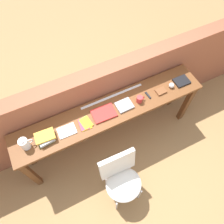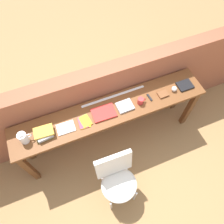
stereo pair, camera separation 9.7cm
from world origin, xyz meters
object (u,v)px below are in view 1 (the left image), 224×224
at_px(chair_white_moulded, 121,177).
at_px(mug, 140,99).
at_px(pamphlet_pile_colourful, 85,123).
at_px(leather_journal_brown, 161,91).
at_px(book_open_centre, 104,113).
at_px(sports_ball_small, 172,85).
at_px(book_repair_rightmost, 182,81).
at_px(multitool_folded, 148,95).
at_px(pitcher_white, 25,144).
at_px(magazine_cycling, 67,131).
at_px(book_stack_leftmost, 45,138).

relative_size(chair_white_moulded, mug, 8.10).
relative_size(pamphlet_pile_colourful, leather_journal_brown, 1.43).
height_order(book_open_centre, mug, mug).
bearing_deg(chair_white_moulded, mug, 48.68).
height_order(chair_white_moulded, pamphlet_pile_colourful, pamphlet_pile_colourful).
bearing_deg(chair_white_moulded, sports_ball_small, 32.38).
distance_m(chair_white_moulded, book_repair_rightmost, 1.47).
height_order(multitool_folded, leather_journal_brown, leather_journal_brown).
distance_m(pitcher_white, pamphlet_pile_colourful, 0.70).
distance_m(book_open_centre, book_repair_rightmost, 1.14).
bearing_deg(pitcher_white, multitool_folded, -0.15).
xyz_separation_m(chair_white_moulded, pitcher_white, (-0.84, 0.70, 0.43)).
bearing_deg(book_open_centre, magazine_cycling, -175.78).
xyz_separation_m(leather_journal_brown, book_repair_rightmost, (0.34, 0.02, 0.00)).
bearing_deg(magazine_cycling, book_open_centre, 3.76).
bearing_deg(chair_white_moulded, leather_journal_brown, 36.51).
bearing_deg(sports_ball_small, book_stack_leftmost, 179.64).
bearing_deg(magazine_cycling, book_stack_leftmost, 179.13).
height_order(multitool_folded, book_repair_rightmost, book_repair_rightmost).
bearing_deg(book_open_centre, chair_white_moulded, -97.21).
distance_m(pitcher_white, sports_ball_small, 1.91).
bearing_deg(multitool_folded, mug, -169.69).
relative_size(book_stack_leftmost, leather_journal_brown, 1.76).
bearing_deg(magazine_cycling, chair_white_moulded, -60.06).
relative_size(chair_white_moulded, book_stack_leftmost, 3.89).
height_order(pitcher_white, magazine_cycling, pitcher_white).
height_order(book_stack_leftmost, pamphlet_pile_colourful, book_stack_leftmost).
bearing_deg(pitcher_white, leather_journal_brown, -0.86).
distance_m(magazine_cycling, leather_journal_brown, 1.29).
xyz_separation_m(magazine_cycling, sports_ball_small, (1.45, -0.00, 0.03)).
bearing_deg(book_open_centre, mug, -2.03).
xyz_separation_m(pamphlet_pile_colourful, book_open_centre, (0.26, 0.03, 0.00)).
distance_m(multitool_folded, sports_ball_small, 0.34).
bearing_deg(pitcher_white, chair_white_moulded, -39.90).
height_order(sports_ball_small, book_repair_rightmost, sports_ball_small).
bearing_deg(chair_white_moulded, pitcher_white, 140.10).
relative_size(pamphlet_pile_colourful, mug, 1.69).
height_order(book_stack_leftmost, sports_ball_small, book_stack_leftmost).
bearing_deg(mug, pamphlet_pile_colourful, 179.50).
bearing_deg(leather_journal_brown, book_stack_leftmost, 178.14).
xyz_separation_m(chair_white_moulded, multitool_folded, (0.73, 0.70, 0.36)).
distance_m(pamphlet_pile_colourful, sports_ball_small, 1.22).
height_order(pitcher_white, sports_ball_small, pitcher_white).
relative_size(magazine_cycling, book_repair_rightmost, 1.05).
height_order(pitcher_white, book_open_centre, pitcher_white).
relative_size(pamphlet_pile_colourful, book_open_centre, 0.65).
bearing_deg(multitool_folded, pamphlet_pile_colourful, -178.76).
relative_size(book_stack_leftmost, pamphlet_pile_colourful, 1.23).
bearing_deg(leather_journal_brown, chair_white_moulded, -144.73).
xyz_separation_m(multitool_folded, leather_journal_brown, (0.18, -0.02, 0.00)).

